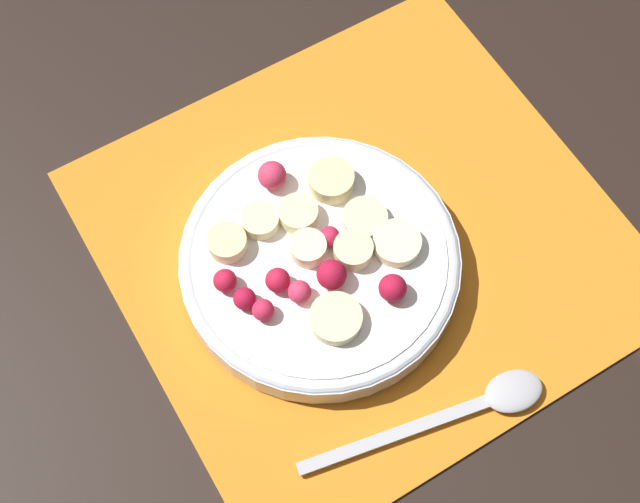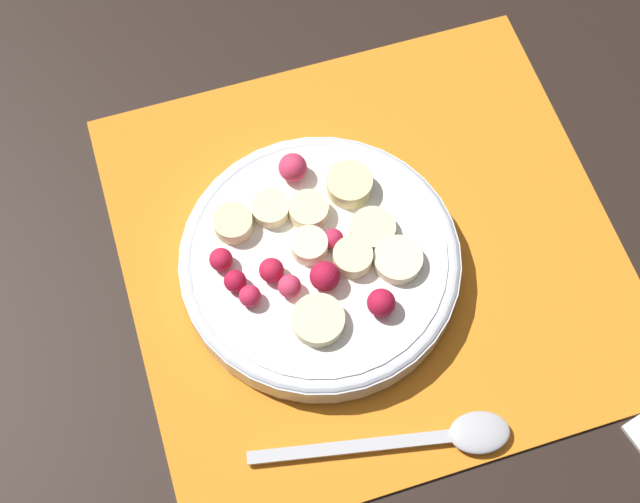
% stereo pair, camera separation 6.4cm
% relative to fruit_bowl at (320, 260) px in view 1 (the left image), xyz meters
% --- Properties ---
extents(ground_plane, '(3.00, 3.00, 0.00)m').
position_rel_fruit_bowl_xyz_m(ground_plane, '(0.04, 0.01, -0.02)').
color(ground_plane, black).
extents(placemat, '(0.37, 0.36, 0.01)m').
position_rel_fruit_bowl_xyz_m(placemat, '(0.04, 0.01, -0.02)').
color(placemat, orange).
rests_on(placemat, ground_plane).
extents(fruit_bowl, '(0.21, 0.21, 0.05)m').
position_rel_fruit_bowl_xyz_m(fruit_bowl, '(0.00, 0.00, 0.00)').
color(fruit_bowl, silver).
rests_on(fruit_bowl, placemat).
extents(spoon, '(0.18, 0.05, 0.01)m').
position_rel_fruit_bowl_xyz_m(spoon, '(0.04, -0.15, -0.01)').
color(spoon, '#B2B2B7').
rests_on(spoon, placemat).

